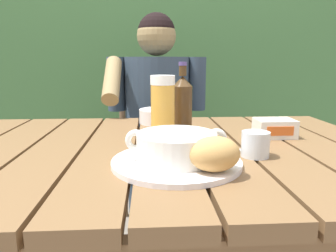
{
  "coord_description": "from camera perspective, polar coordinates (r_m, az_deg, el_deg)",
  "views": [
    {
      "loc": [
        -0.04,
        -0.85,
        0.99
      ],
      "look_at": [
        0.01,
        -0.06,
        0.82
      ],
      "focal_mm": 33.57,
      "sensor_mm": 36.0,
      "label": 1
    }
  ],
  "objects": [
    {
      "name": "dining_table",
      "position": [
        0.92,
        -1.08,
        -9.28
      ],
      "size": [
        1.31,
        0.88,
        0.75
      ],
      "color": "brown",
      "rests_on": "ground_plane"
    },
    {
      "name": "hedge_backdrop",
      "position": [
        2.57,
        -4.4,
        12.5
      ],
      "size": [
        3.08,
        0.86,
        2.21
      ],
      "color": "#457440",
      "rests_on": "ground_plane"
    },
    {
      "name": "chair_near_diner",
      "position": [
        1.81,
        -2.09,
        -4.64
      ],
      "size": [
        0.44,
        0.45,
        0.97
      ],
      "color": "brown",
      "rests_on": "ground_plane"
    },
    {
      "name": "person_eating",
      "position": [
        1.56,
        -2.06,
        1.73
      ],
      "size": [
        0.48,
        0.47,
        1.21
      ],
      "color": "#304051",
      "rests_on": "ground_plane"
    },
    {
      "name": "serving_plate",
      "position": [
        0.73,
        1.53,
        -6.53
      ],
      "size": [
        0.3,
        0.3,
        0.01
      ],
      "color": "white",
      "rests_on": "dining_table"
    },
    {
      "name": "soup_bowl",
      "position": [
        0.72,
        1.54,
        -3.58
      ],
      "size": [
        0.23,
        0.18,
        0.07
      ],
      "color": "white",
      "rests_on": "serving_plate"
    },
    {
      "name": "bread_roll",
      "position": [
        0.65,
        8.45,
        -5.05
      ],
      "size": [
        0.11,
        0.09,
        0.07
      ],
      "color": "tan",
      "rests_on": "serving_plate"
    },
    {
      "name": "beer_glass",
      "position": [
        0.94,
        -0.95,
        3.33
      ],
      "size": [
        0.07,
        0.07,
        0.19
      ],
      "color": "gold",
      "rests_on": "dining_table"
    },
    {
      "name": "beer_bottle",
      "position": [
        1.02,
        2.64,
        4.05
      ],
      "size": [
        0.06,
        0.06,
        0.23
      ],
      "color": "#473018",
      "rests_on": "dining_table"
    },
    {
      "name": "water_glass_small",
      "position": [
        0.81,
        15.58,
        -3.19
      ],
      "size": [
        0.07,
        0.07,
        0.06
      ],
      "color": "silver",
      "rests_on": "dining_table"
    },
    {
      "name": "butter_tub",
      "position": [
        1.04,
        18.77,
        -0.35
      ],
      "size": [
        0.12,
        0.09,
        0.06
      ],
      "color": "white",
      "rests_on": "dining_table"
    },
    {
      "name": "table_knife",
      "position": [
        0.83,
        11.27,
        -4.51
      ],
      "size": [
        0.14,
        0.06,
        0.01
      ],
      "color": "silver",
      "rests_on": "dining_table"
    },
    {
      "name": "diner_bowl",
      "position": [
        1.21,
        -1.5,
        1.83
      ],
      "size": [
        0.16,
        0.16,
        0.05
      ],
      "color": "white",
      "rests_on": "dining_table"
    }
  ]
}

